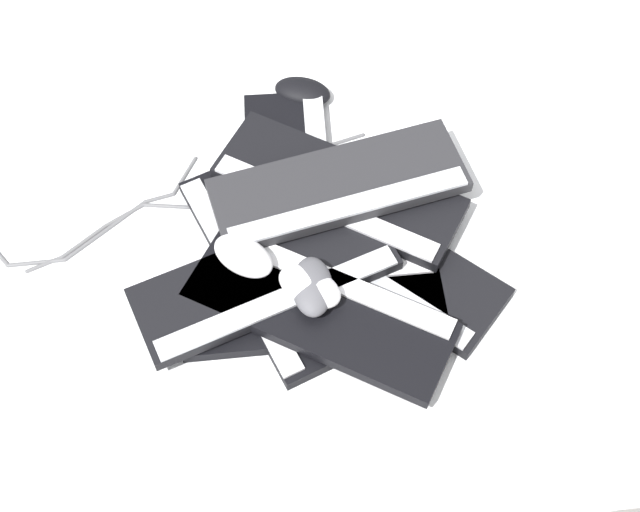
{
  "coord_description": "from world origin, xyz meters",
  "views": [
    {
      "loc": [
        0.02,
        0.79,
        1.33
      ],
      "look_at": [
        -0.05,
        0.02,
        0.04
      ],
      "focal_mm": 50.0,
      "sensor_mm": 36.0,
      "label": 1
    }
  ],
  "objects_px": {
    "mouse_1": "(243,256)",
    "mouse_3": "(310,287)",
    "keyboard_5": "(266,280)",
    "keyboard_7": "(339,187)",
    "keyboard_4": "(338,189)",
    "keyboard_6": "(320,311)",
    "mouse_2": "(312,287)",
    "keyboard_3": "(290,190)",
    "keyboard_2": "(381,257)",
    "keyboard_1": "(313,305)",
    "mouse_0": "(303,92)",
    "keyboard_0": "(268,264)"
  },
  "relations": [
    {
      "from": "keyboard_6",
      "to": "mouse_2",
      "type": "bearing_deg",
      "value": -67.47
    },
    {
      "from": "keyboard_4",
      "to": "keyboard_0",
      "type": "bearing_deg",
      "value": 42.56
    },
    {
      "from": "keyboard_7",
      "to": "mouse_3",
      "type": "xyz_separation_m",
      "value": [
        0.07,
        0.2,
        0.01
      ]
    },
    {
      "from": "mouse_1",
      "to": "mouse_3",
      "type": "height_order",
      "value": "same"
    },
    {
      "from": "keyboard_5",
      "to": "keyboard_0",
      "type": "bearing_deg",
      "value": -95.66
    },
    {
      "from": "keyboard_2",
      "to": "mouse_0",
      "type": "distance_m",
      "value": 0.39
    },
    {
      "from": "mouse_2",
      "to": "mouse_3",
      "type": "relative_size",
      "value": 1.0
    },
    {
      "from": "mouse_0",
      "to": "mouse_1",
      "type": "distance_m",
      "value": 0.42
    },
    {
      "from": "mouse_0",
      "to": "keyboard_2",
      "type": "bearing_deg",
      "value": -54.21
    },
    {
      "from": "keyboard_3",
      "to": "mouse_3",
      "type": "height_order",
      "value": "mouse_3"
    },
    {
      "from": "keyboard_1",
      "to": "keyboard_2",
      "type": "bearing_deg",
      "value": -147.06
    },
    {
      "from": "keyboard_2",
      "to": "keyboard_7",
      "type": "relative_size",
      "value": 0.92
    },
    {
      "from": "mouse_2",
      "to": "mouse_1",
      "type": "bearing_deg",
      "value": -120.54
    },
    {
      "from": "keyboard_7",
      "to": "keyboard_6",
      "type": "bearing_deg",
      "value": 76.36
    },
    {
      "from": "keyboard_2",
      "to": "keyboard_5",
      "type": "bearing_deg",
      "value": 12.16
    },
    {
      "from": "keyboard_2",
      "to": "mouse_1",
      "type": "relative_size",
      "value": 3.88
    },
    {
      "from": "mouse_1",
      "to": "keyboard_3",
      "type": "bearing_deg",
      "value": 102.43
    },
    {
      "from": "keyboard_1",
      "to": "keyboard_5",
      "type": "relative_size",
      "value": 0.95
    },
    {
      "from": "keyboard_1",
      "to": "mouse_3",
      "type": "distance_m",
      "value": 0.07
    },
    {
      "from": "keyboard_5",
      "to": "mouse_3",
      "type": "height_order",
      "value": "mouse_3"
    },
    {
      "from": "keyboard_4",
      "to": "mouse_3",
      "type": "distance_m",
      "value": 0.23
    },
    {
      "from": "keyboard_7",
      "to": "keyboard_4",
      "type": "bearing_deg",
      "value": -91.53
    },
    {
      "from": "keyboard_3",
      "to": "mouse_2",
      "type": "bearing_deg",
      "value": 94.45
    },
    {
      "from": "keyboard_4",
      "to": "mouse_3",
      "type": "bearing_deg",
      "value": 71.85
    },
    {
      "from": "keyboard_2",
      "to": "keyboard_5",
      "type": "relative_size",
      "value": 0.92
    },
    {
      "from": "keyboard_1",
      "to": "mouse_1",
      "type": "distance_m",
      "value": 0.14
    },
    {
      "from": "keyboard_1",
      "to": "mouse_0",
      "type": "bearing_deg",
      "value": -92.73
    },
    {
      "from": "mouse_1",
      "to": "mouse_2",
      "type": "bearing_deg",
      "value": 7.48
    },
    {
      "from": "keyboard_3",
      "to": "keyboard_7",
      "type": "distance_m",
      "value": 0.11
    },
    {
      "from": "keyboard_3",
      "to": "keyboard_2",
      "type": "bearing_deg",
      "value": 132.75
    },
    {
      "from": "keyboard_3",
      "to": "keyboard_5",
      "type": "distance_m",
      "value": 0.21
    },
    {
      "from": "keyboard_3",
      "to": "keyboard_4",
      "type": "relative_size",
      "value": 0.98
    },
    {
      "from": "mouse_0",
      "to": "mouse_3",
      "type": "relative_size",
      "value": 1.0
    },
    {
      "from": "keyboard_4",
      "to": "mouse_3",
      "type": "xyz_separation_m",
      "value": [
        0.07,
        0.21,
        0.04
      ]
    },
    {
      "from": "keyboard_5",
      "to": "keyboard_7",
      "type": "distance_m",
      "value": 0.21
    },
    {
      "from": "keyboard_3",
      "to": "mouse_0",
      "type": "bearing_deg",
      "value": -100.47
    },
    {
      "from": "keyboard_3",
      "to": "mouse_0",
      "type": "distance_m",
      "value": 0.23
    },
    {
      "from": "keyboard_1",
      "to": "keyboard_6",
      "type": "height_order",
      "value": "keyboard_6"
    },
    {
      "from": "keyboard_2",
      "to": "mouse_1",
      "type": "bearing_deg",
      "value": 3.55
    },
    {
      "from": "keyboard_3",
      "to": "mouse_3",
      "type": "distance_m",
      "value": 0.25
    },
    {
      "from": "keyboard_1",
      "to": "mouse_1",
      "type": "xyz_separation_m",
      "value": [
        0.11,
        -0.07,
        0.07
      ]
    },
    {
      "from": "keyboard_6",
      "to": "mouse_1",
      "type": "relative_size",
      "value": 4.13
    },
    {
      "from": "keyboard_0",
      "to": "keyboard_5",
      "type": "xyz_separation_m",
      "value": [
        0.0,
        0.05,
        0.03
      ]
    },
    {
      "from": "mouse_1",
      "to": "mouse_3",
      "type": "bearing_deg",
      "value": 6.56
    },
    {
      "from": "keyboard_4",
      "to": "keyboard_7",
      "type": "relative_size",
      "value": 0.98
    },
    {
      "from": "keyboard_6",
      "to": "mouse_2",
      "type": "height_order",
      "value": "mouse_2"
    },
    {
      "from": "keyboard_4",
      "to": "keyboard_5",
      "type": "relative_size",
      "value": 0.97
    },
    {
      "from": "keyboard_2",
      "to": "mouse_0",
      "type": "bearing_deg",
      "value": -74.82
    },
    {
      "from": "keyboard_5",
      "to": "keyboard_2",
      "type": "bearing_deg",
      "value": -167.84
    },
    {
      "from": "mouse_3",
      "to": "keyboard_2",
      "type": "bearing_deg",
      "value": 68.09
    }
  ]
}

